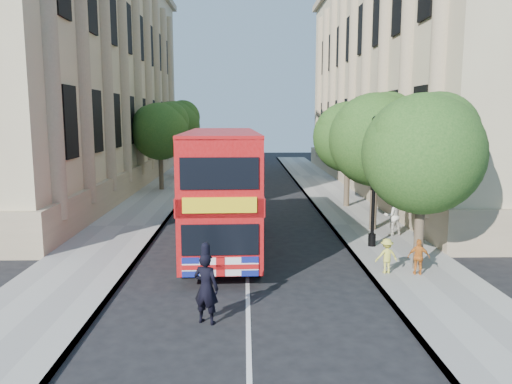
{
  "coord_description": "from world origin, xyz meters",
  "views": [
    {
      "loc": [
        -0.08,
        -13.28,
        5.25
      ],
      "look_at": [
        0.37,
        6.14,
        2.3
      ],
      "focal_mm": 35.0,
      "sensor_mm": 36.0,
      "label": 1
    }
  ],
  "objects": [
    {
      "name": "ground",
      "position": [
        0.0,
        0.0,
        0.0
      ],
      "size": [
        120.0,
        120.0,
        0.0
      ],
      "primitive_type": "plane",
      "color": "black",
      "rests_on": "ground"
    },
    {
      "name": "pavement_right",
      "position": [
        5.75,
        10.0,
        0.06
      ],
      "size": [
        3.5,
        80.0,
        0.12
      ],
      "primitive_type": "cube",
      "color": "gray",
      "rests_on": "ground"
    },
    {
      "name": "pavement_left",
      "position": [
        -5.75,
        10.0,
        0.06
      ],
      "size": [
        3.5,
        80.0,
        0.12
      ],
      "primitive_type": "cube",
      "color": "gray",
      "rests_on": "ground"
    },
    {
      "name": "building_right",
      "position": [
        13.8,
        24.0,
        9.0
      ],
      "size": [
        12.0,
        38.0,
        18.0
      ],
      "primitive_type": "cube",
      "color": "tan",
      "rests_on": "ground"
    },
    {
      "name": "building_left",
      "position": [
        -13.8,
        24.0,
        9.0
      ],
      "size": [
        12.0,
        38.0,
        18.0
      ],
      "primitive_type": "cube",
      "color": "tan",
      "rests_on": "ground"
    },
    {
      "name": "tree_right_near",
      "position": [
        5.84,
        3.03,
        4.25
      ],
      "size": [
        4.0,
        4.0,
        6.08
      ],
      "color": "#473828",
      "rests_on": "ground"
    },
    {
      "name": "tree_right_mid",
      "position": [
        5.84,
        9.03,
        4.45
      ],
      "size": [
        4.2,
        4.2,
        6.37
      ],
      "color": "#473828",
      "rests_on": "ground"
    },
    {
      "name": "tree_right_far",
      "position": [
        5.84,
        15.03,
        4.31
      ],
      "size": [
        4.0,
        4.0,
        6.15
      ],
      "color": "#473828",
      "rests_on": "ground"
    },
    {
      "name": "tree_left_far",
      "position": [
        -5.96,
        22.03,
        4.44
      ],
      "size": [
        4.0,
        4.0,
        6.3
      ],
      "color": "#473828",
      "rests_on": "ground"
    },
    {
      "name": "tree_left_back",
      "position": [
        -5.96,
        30.03,
        4.71
      ],
      "size": [
        4.2,
        4.2,
        6.65
      ],
      "color": "#473828",
      "rests_on": "ground"
    },
    {
      "name": "lamp_post",
      "position": [
        5.0,
        6.0,
        2.51
      ],
      "size": [
        0.32,
        0.32,
        5.16
      ],
      "color": "black",
      "rests_on": "pavement_right"
    },
    {
      "name": "double_decker_bus",
      "position": [
        -0.98,
        6.15,
        2.54
      ],
      "size": [
        2.97,
        10.04,
        4.6
      ],
      "rotation": [
        0.0,
        0.0,
        0.03
      ],
      "color": "#AB0B0C",
      "rests_on": "ground"
    },
    {
      "name": "box_van",
      "position": [
        -1.81,
        11.64,
        1.32
      ],
      "size": [
        2.36,
        4.88,
        2.7
      ],
      "rotation": [
        0.0,
        0.0,
        -0.1
      ],
      "color": "black",
      "rests_on": "ground"
    },
    {
      "name": "police_constable",
      "position": [
        -1.07,
        -1.1,
        0.93
      ],
      "size": [
        0.8,
        0.68,
        1.86
      ],
      "primitive_type": "imported",
      "rotation": [
        0.0,
        0.0,
        2.73
      ],
      "color": "black",
      "rests_on": "ground"
    },
    {
      "name": "woman_pedestrian",
      "position": [
        6.34,
        7.85,
        0.98
      ],
      "size": [
        0.99,
        0.87,
        1.72
      ],
      "primitive_type": "imported",
      "rotation": [
        0.0,
        0.0,
        3.44
      ],
      "color": "silver",
      "rests_on": "pavement_right"
    },
    {
      "name": "child_a",
      "position": [
        5.6,
        2.35,
        0.71
      ],
      "size": [
        0.74,
        0.42,
        1.18
      ],
      "primitive_type": "imported",
      "rotation": [
        0.0,
        0.0,
        2.94
      ],
      "color": "orange",
      "rests_on": "pavement_right"
    },
    {
      "name": "child_b",
      "position": [
        4.6,
        2.55,
        0.7
      ],
      "size": [
        0.79,
        0.51,
        1.16
      ],
      "primitive_type": "imported",
      "rotation": [
        0.0,
        0.0,
        3.26
      ],
      "color": "#CFC946",
      "rests_on": "pavement_right"
    }
  ]
}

